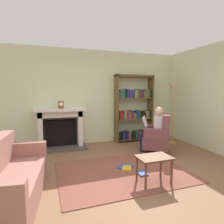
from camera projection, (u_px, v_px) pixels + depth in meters
ground at (129, 178)px, 3.36m from camera, size 14.00×14.00×0.00m
back_wall at (94, 97)px, 5.61m from camera, size 5.60×0.10×2.70m
side_wall_right at (199, 98)px, 5.26m from camera, size 0.10×5.20×2.70m
area_rug at (123, 171)px, 3.64m from camera, size 2.40×1.80×0.01m
fireplace at (60, 127)px, 5.13m from camera, size 1.33×0.64×1.08m
mantel_clock at (61, 105)px, 4.98m from camera, size 0.14×0.14×0.19m
bookshelf at (134, 110)px, 5.85m from camera, size 1.19×0.32×2.01m
armchair_reading at (159, 136)px, 4.75m from camera, size 0.88×0.88×0.97m
seated_reader at (154, 128)px, 4.77m from camera, size 0.59×0.56×1.14m
sofa_floral at (8, 180)px, 2.61m from camera, size 0.92×1.78×0.85m
side_table at (154, 161)px, 3.16m from camera, size 0.56×0.39×0.45m
scattered_books at (130, 169)px, 3.71m from camera, size 0.45×0.62×0.03m
floor_lamp at (174, 92)px, 5.47m from camera, size 0.32×0.32×1.76m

